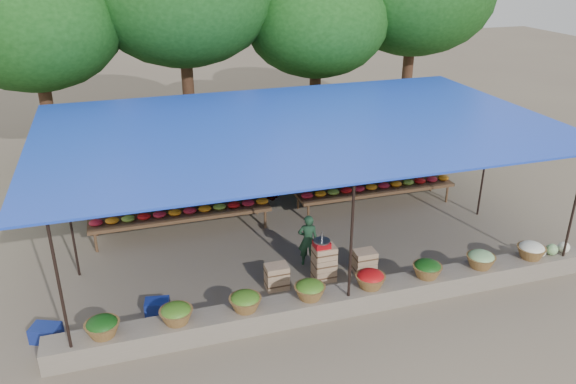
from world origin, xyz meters
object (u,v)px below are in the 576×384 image
object	(u,v)px
weighing_scale	(322,243)
blue_crate_front	(46,333)
blue_crate_back	(157,307)
crate_counter	(323,267)
vendor_seated	(308,240)

from	to	relation	value
weighing_scale	blue_crate_front	distance (m)	5.27
blue_crate_front	blue_crate_back	bearing A→B (deg)	29.88
weighing_scale	crate_counter	bearing A→B (deg)	-0.00
crate_counter	vendor_seated	world-z (taller)	vendor_seated
weighing_scale	blue_crate_back	bearing A→B (deg)	-177.60
vendor_seated	blue_crate_back	distance (m)	3.37
crate_counter	blue_crate_back	size ratio (longest dim) A/B	5.28
crate_counter	blue_crate_back	xyz separation A→B (m)	(-3.33, -0.14, -0.18)
crate_counter	vendor_seated	distance (m)	0.73
blue_crate_front	blue_crate_back	size ratio (longest dim) A/B	1.07
blue_crate_front	blue_crate_back	xyz separation A→B (m)	(1.91, 0.23, -0.01)
crate_counter	vendor_seated	xyz separation A→B (m)	(-0.09, 0.67, 0.27)
weighing_scale	blue_crate_front	xyz separation A→B (m)	(-5.20, -0.37, -0.71)
blue_crate_front	blue_crate_back	world-z (taller)	blue_crate_front
blue_crate_back	crate_counter	bearing A→B (deg)	12.19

